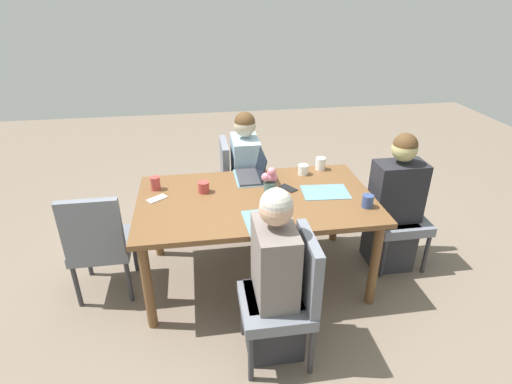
# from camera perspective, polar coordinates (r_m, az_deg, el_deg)

# --- Properties ---
(ground_plane) EXTENTS (10.00, 10.00, 0.00)m
(ground_plane) POSITION_cam_1_polar(r_m,az_deg,el_deg) (3.53, -0.00, -11.60)
(ground_plane) COLOR #756656
(dining_table) EXTENTS (1.80, 1.05, 0.75)m
(dining_table) POSITION_cam_1_polar(r_m,az_deg,el_deg) (3.16, -0.00, -2.07)
(dining_table) COLOR brown
(dining_table) RESTS_ON ground_plane
(chair_near_left_near) EXTENTS (0.44, 0.44, 0.90)m
(chair_near_left_near) POSITION_cam_1_polar(r_m,az_deg,el_deg) (3.98, -2.65, 1.63)
(chair_near_left_near) COLOR slate
(chair_near_left_near) RESTS_ON ground_plane
(person_near_left_near) EXTENTS (0.36, 0.40, 1.19)m
(person_near_left_near) POSITION_cam_1_polar(r_m,az_deg,el_deg) (3.92, -1.47, 1.69)
(person_near_left_near) COLOR #2D2D33
(person_near_left_near) RESTS_ON ground_plane
(chair_far_left_mid) EXTENTS (0.44, 0.44, 0.90)m
(chair_far_left_mid) POSITION_cam_1_polar(r_m,az_deg,el_deg) (2.61, 4.56, -13.87)
(chair_far_left_mid) COLOR slate
(chair_far_left_mid) RESTS_ON ground_plane
(person_far_left_mid) EXTENTS (0.36, 0.40, 1.19)m
(person_far_left_mid) POSITION_cam_1_polar(r_m,az_deg,el_deg) (2.62, 2.65, -12.76)
(person_far_left_mid) COLOR #2D2D33
(person_far_left_mid) RESTS_ON ground_plane
(chair_head_left_left_far) EXTENTS (0.44, 0.44, 0.90)m
(chair_head_left_left_far) POSITION_cam_1_polar(r_m,az_deg,el_deg) (3.69, 19.01, -2.12)
(chair_head_left_left_far) COLOR slate
(chair_head_left_left_far) RESTS_ON ground_plane
(person_head_left_left_far) EXTENTS (0.40, 0.36, 1.19)m
(person_head_left_left_far) POSITION_cam_1_polar(r_m,az_deg,el_deg) (3.59, 18.73, -2.39)
(person_head_left_left_far) COLOR #2D2D33
(person_head_left_left_far) RESTS_ON ground_plane
(chair_head_right_right_near) EXTENTS (0.44, 0.44, 0.90)m
(chair_head_right_right_near) POSITION_cam_1_polar(r_m,az_deg,el_deg) (3.28, -21.14, -6.37)
(chair_head_right_right_near) COLOR slate
(chair_head_right_right_near) RESTS_ON ground_plane
(flower_vase) EXTENTS (0.12, 0.09, 0.27)m
(flower_vase) POSITION_cam_1_polar(r_m,az_deg,el_deg) (3.01, 1.95, 1.07)
(flower_vase) COLOR #4C6B60
(flower_vase) RESTS_ON dining_table
(placemat_near_left_near) EXTENTS (0.27, 0.36, 0.00)m
(placemat_near_left_near) POSITION_cam_1_polar(r_m,az_deg,el_deg) (3.44, -0.78, 2.03)
(placemat_near_left_near) COLOR slate
(placemat_near_left_near) RESTS_ON dining_table
(placemat_far_left_mid) EXTENTS (0.28, 0.38, 0.00)m
(placemat_far_left_mid) POSITION_cam_1_polar(r_m,az_deg,el_deg) (2.80, 1.17, -4.23)
(placemat_far_left_mid) COLOR slate
(placemat_far_left_mid) RESTS_ON dining_table
(placemat_head_left_left_far) EXTENTS (0.38, 0.29, 0.00)m
(placemat_head_left_left_far) POSITION_cam_1_polar(r_m,az_deg,el_deg) (3.25, 9.66, 0.00)
(placemat_head_left_left_far) COLOR slate
(placemat_head_left_left_far) RESTS_ON dining_table
(laptop_near_left_near) EXTENTS (0.22, 0.32, 0.21)m
(laptop_near_left_near) POSITION_cam_1_polar(r_m,az_deg,el_deg) (3.42, -0.32, 2.65)
(laptop_near_left_near) COLOR #38383D
(laptop_near_left_near) RESTS_ON dining_table
(coffee_mug_near_left) EXTENTS (0.08, 0.08, 0.11)m
(coffee_mug_near_left) POSITION_cam_1_polar(r_m,az_deg,el_deg) (3.32, -13.90, 1.20)
(coffee_mug_near_left) COLOR #AD3D38
(coffee_mug_near_left) RESTS_ON dining_table
(coffee_mug_near_right) EXTENTS (0.09, 0.09, 0.11)m
(coffee_mug_near_right) POSITION_cam_1_polar(r_m,az_deg,el_deg) (3.63, 9.01, 3.93)
(coffee_mug_near_right) COLOR white
(coffee_mug_near_right) RESTS_ON dining_table
(coffee_mug_centre_left) EXTENTS (0.09, 0.09, 0.09)m
(coffee_mug_centre_left) POSITION_cam_1_polar(r_m,az_deg,el_deg) (3.21, -7.34, 0.68)
(coffee_mug_centre_left) COLOR #AD3D38
(coffee_mug_centre_left) RESTS_ON dining_table
(coffee_mug_centre_right) EXTENTS (0.09, 0.09, 0.09)m
(coffee_mug_centre_right) POSITION_cam_1_polar(r_m,az_deg,el_deg) (3.51, 6.60, 3.12)
(coffee_mug_centre_right) COLOR white
(coffee_mug_centre_right) RESTS_ON dining_table
(coffee_mug_far_left) EXTENTS (0.08, 0.08, 0.09)m
(coffee_mug_far_left) POSITION_cam_1_polar(r_m,az_deg,el_deg) (3.08, 15.35, -1.24)
(coffee_mug_far_left) COLOR #33477A
(coffee_mug_far_left) RESTS_ON dining_table
(phone_black) EXTENTS (0.14, 0.17, 0.01)m
(phone_black) POSITION_cam_1_polar(r_m,az_deg,el_deg) (3.27, 4.50, 0.54)
(phone_black) COLOR black
(phone_black) RESTS_ON dining_table
(phone_silver) EXTENTS (0.16, 0.15, 0.01)m
(phone_silver) POSITION_cam_1_polar(r_m,az_deg,el_deg) (3.19, -13.67, -0.91)
(phone_silver) COLOR silver
(phone_silver) RESTS_ON dining_table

